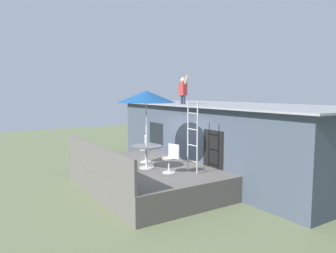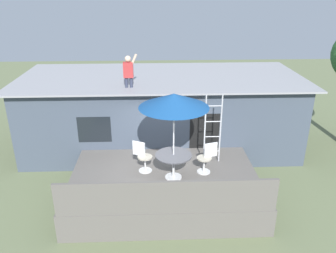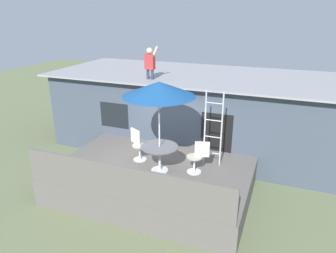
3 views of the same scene
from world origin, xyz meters
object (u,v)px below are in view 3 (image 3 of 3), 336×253
(patio_table, at_px, (160,152))
(patio_chair_right, at_px, (197,157))
(patio_chair_left, at_px, (138,145))
(step_ladder, at_px, (213,129))
(person_figure, at_px, (150,61))
(patio_umbrella, at_px, (159,89))

(patio_table, bearing_deg, patio_chair_right, 16.65)
(patio_chair_left, bearing_deg, step_ladder, 39.86)
(step_ladder, relative_size, person_figure, 1.98)
(patio_chair_left, relative_size, patio_chair_right, 1.00)
(person_figure, relative_size, patio_chair_right, 1.21)
(patio_table, xyz_separation_m, patio_chair_right, (0.99, 0.30, -0.13))
(patio_chair_left, bearing_deg, patio_chair_right, 22.27)
(patio_table, distance_m, patio_chair_right, 1.04)
(step_ladder, bearing_deg, person_figure, 150.21)
(step_ladder, bearing_deg, patio_table, -143.07)
(patio_umbrella, relative_size, patio_chair_left, 2.76)
(patio_umbrella, height_order, patio_chair_right, patio_umbrella)
(patio_umbrella, relative_size, person_figure, 2.29)
(patio_umbrella, bearing_deg, patio_table, -45.00)
(patio_table, relative_size, person_figure, 0.94)
(patio_table, xyz_separation_m, step_ladder, (1.25, 0.94, 0.51))
(patio_umbrella, bearing_deg, patio_chair_left, 152.98)
(patio_umbrella, height_order, person_figure, person_figure)
(patio_table, height_order, step_ladder, step_ladder)
(patio_table, bearing_deg, person_figure, 118.95)
(patio_umbrella, xyz_separation_m, patio_chair_left, (-0.89, 0.45, -1.89))
(patio_chair_right, bearing_deg, step_ladder, -128.55)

